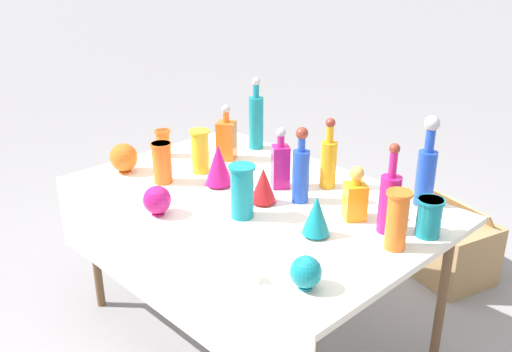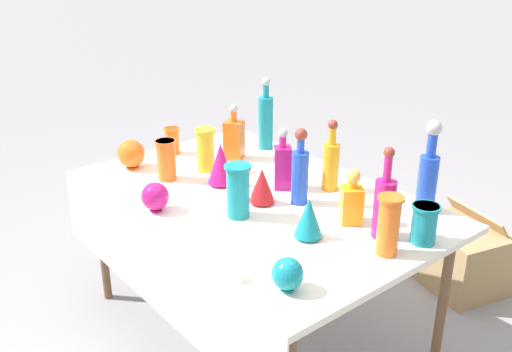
# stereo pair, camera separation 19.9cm
# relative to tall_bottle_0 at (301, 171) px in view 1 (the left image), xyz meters

# --- Properties ---
(ground_plane) EXTENTS (40.00, 40.00, 0.00)m
(ground_plane) POSITION_rel_tall_bottle_0_xyz_m (-0.18, -0.11, -0.91)
(ground_plane) COLOR gray
(display_table) EXTENTS (1.70, 1.13, 0.76)m
(display_table) POSITION_rel_tall_bottle_0_xyz_m (-0.18, -0.15, -0.21)
(display_table) COLOR white
(display_table) RESTS_ON ground
(tall_bottle_0) EXTENTS (0.08, 0.08, 0.35)m
(tall_bottle_0) POSITION_rel_tall_bottle_0_xyz_m (0.00, 0.00, 0.00)
(tall_bottle_0) COLOR blue
(tall_bottle_0) RESTS_ON display_table
(tall_bottle_1) EXTENTS (0.08, 0.08, 0.41)m
(tall_bottle_1) POSITION_rel_tall_bottle_0_xyz_m (0.40, 0.37, 0.03)
(tall_bottle_1) COLOR blue
(tall_bottle_1) RESTS_ON display_table
(tall_bottle_2) EXTENTS (0.08, 0.08, 0.34)m
(tall_bottle_2) POSITION_rel_tall_bottle_0_xyz_m (-0.02, 0.22, -0.01)
(tall_bottle_2) COLOR orange
(tall_bottle_2) RESTS_ON display_table
(tall_bottle_3) EXTENTS (0.08, 0.08, 0.41)m
(tall_bottle_3) POSITION_rel_tall_bottle_0_xyz_m (-0.65, 0.35, 0.02)
(tall_bottle_3) COLOR teal
(tall_bottle_3) RESTS_ON display_table
(tall_bottle_4) EXTENTS (0.09, 0.09, 0.38)m
(tall_bottle_4) POSITION_rel_tall_bottle_0_xyz_m (0.44, 0.04, -0.01)
(tall_bottle_4) COLOR #C61972
(tall_bottle_4) RESTS_ON display_table
(square_decanter_0) EXTENTS (0.13, 0.13, 0.30)m
(square_decanter_0) POSITION_rel_tall_bottle_0_xyz_m (-0.63, 0.11, -0.03)
(square_decanter_0) COLOR orange
(square_decanter_0) RESTS_ON display_table
(square_decanter_1) EXTENTS (0.11, 0.11, 0.30)m
(square_decanter_1) POSITION_rel_tall_bottle_0_xyz_m (-0.17, 0.05, -0.03)
(square_decanter_1) COLOR #C61972
(square_decanter_1) RESTS_ON display_table
(square_decanter_2) EXTENTS (0.12, 0.12, 0.24)m
(square_decanter_2) POSITION_rel_tall_bottle_0_xyz_m (0.27, 0.04, -0.05)
(square_decanter_2) COLOR orange
(square_decanter_2) RESTS_ON display_table
(slender_vase_0) EXTENTS (0.12, 0.12, 0.23)m
(slender_vase_0) POSITION_rel_tall_bottle_0_xyz_m (-0.07, -0.29, -0.02)
(slender_vase_0) COLOR teal
(slender_vase_0) RESTS_ON display_table
(slender_vase_1) EXTENTS (0.10, 0.10, 0.20)m
(slender_vase_1) POSITION_rel_tall_bottle_0_xyz_m (-0.61, -0.32, -0.04)
(slender_vase_1) COLOR orange
(slender_vase_1) RESTS_ON display_table
(slender_vase_2) EXTENTS (0.11, 0.11, 0.22)m
(slender_vase_2) POSITION_rel_tall_bottle_0_xyz_m (-0.58, -0.10, -0.03)
(slender_vase_2) COLOR yellow
(slender_vase_2) RESTS_ON display_table
(slender_vase_3) EXTENTS (0.11, 0.11, 0.16)m
(slender_vase_3) POSITION_rel_tall_bottle_0_xyz_m (0.57, 0.13, -0.06)
(slender_vase_3) COLOR teal
(slender_vase_3) RESTS_ON display_table
(slender_vase_4) EXTENTS (0.10, 0.10, 0.24)m
(slender_vase_4) POSITION_rel_tall_bottle_0_xyz_m (0.54, -0.05, -0.02)
(slender_vase_4) COLOR orange
(slender_vase_4) RESTS_ON display_table
(slender_vase_5) EXTENTS (0.09, 0.09, 0.15)m
(slender_vase_5) POSITION_rel_tall_bottle_0_xyz_m (-0.91, -0.11, -0.07)
(slender_vase_5) COLOR orange
(slender_vase_5) RESTS_ON display_table
(fluted_vase_0) EXTENTS (0.13, 0.13, 0.21)m
(fluted_vase_0) POSITION_rel_tall_bottle_0_xyz_m (-0.39, -0.15, -0.04)
(fluted_vase_0) COLOR #C61972
(fluted_vase_0) RESTS_ON display_table
(fluted_vase_1) EXTENTS (0.12, 0.12, 0.17)m
(fluted_vase_1) POSITION_rel_tall_bottle_0_xyz_m (-0.10, -0.13, -0.06)
(fluted_vase_1) COLOR red
(fluted_vase_1) RESTS_ON display_table
(fluted_vase_2) EXTENTS (0.12, 0.12, 0.17)m
(fluted_vase_2) POSITION_rel_tall_bottle_0_xyz_m (0.26, -0.20, -0.06)
(fluted_vase_2) COLOR teal
(fluted_vase_2) RESTS_ON display_table
(round_bowl_0) EXTENTS (0.14, 0.14, 0.15)m
(round_bowl_0) POSITION_rel_tall_bottle_0_xyz_m (-0.85, -0.39, -0.07)
(round_bowl_0) COLOR orange
(round_bowl_0) RESTS_ON display_table
(round_bowl_1) EXTENTS (0.12, 0.12, 0.13)m
(round_bowl_1) POSITION_rel_tall_bottle_0_xyz_m (-0.34, -0.54, -0.08)
(round_bowl_1) COLOR #C61972
(round_bowl_1) RESTS_ON display_table
(round_bowl_2) EXTENTS (0.11, 0.11, 0.12)m
(round_bowl_2) POSITION_rel_tall_bottle_0_xyz_m (0.48, -0.51, -0.08)
(round_bowl_2) COLOR teal
(round_bowl_2) RESTS_ON display_table
(price_tag_left) EXTENTS (0.06, 0.03, 0.05)m
(price_tag_left) POSITION_rel_tall_bottle_0_xyz_m (0.33, -0.60, -0.12)
(price_tag_left) COLOR white
(price_tag_left) RESTS_ON display_table
(cardboard_box_behind_left) EXTENTS (0.57, 0.50, 0.45)m
(cardboard_box_behind_left) POSITION_rel_tall_bottle_0_xyz_m (0.23, 1.07, -0.72)
(cardboard_box_behind_left) COLOR tan
(cardboard_box_behind_left) RESTS_ON ground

